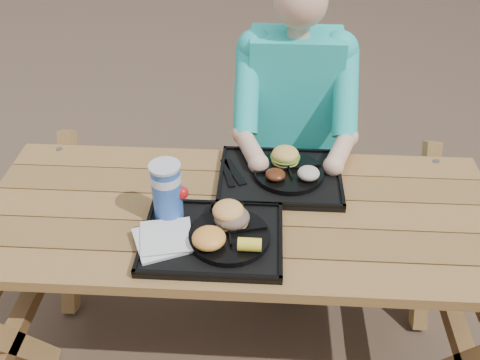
{
  "coord_description": "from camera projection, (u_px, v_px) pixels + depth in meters",
  "views": [
    {
      "loc": [
        0.08,
        -1.42,
        1.94
      ],
      "look_at": [
        0.0,
        0.0,
        0.88
      ],
      "focal_mm": 40.0,
      "sensor_mm": 36.0,
      "label": 1
    }
  ],
  "objects": [
    {
      "name": "plate_far",
      "position": [
        289.0,
        172.0,
        1.98
      ],
      "size": [
        0.26,
        0.26,
        0.02
      ],
      "primitive_type": "cylinder",
      "color": "black",
      "rests_on": "tray_far"
    },
    {
      "name": "diner",
      "position": [
        291.0,
        139.0,
        2.42
      ],
      "size": [
        0.48,
        0.84,
        1.28
      ],
      "primitive_type": null,
      "color": "#1CC7BE",
      "rests_on": "ground"
    },
    {
      "name": "condiment_bbq",
      "position": [
        217.0,
        210.0,
        1.8
      ],
      "size": [
        0.05,
        0.05,
        0.03
      ],
      "primitive_type": "cylinder",
      "color": "black",
      "rests_on": "tray_near"
    },
    {
      "name": "soda_cup",
      "position": [
        167.0,
        192.0,
        1.74
      ],
      "size": [
        0.1,
        0.1,
        0.2
      ],
      "primitive_type": "cylinder",
      "color": "#174AAC",
      "rests_on": "tray_near"
    },
    {
      "name": "condiment_mustard",
      "position": [
        236.0,
        208.0,
        1.8
      ],
      "size": [
        0.05,
        0.05,
        0.03
      ],
      "primitive_type": "cylinder",
      "color": "yellow",
      "rests_on": "tray_near"
    },
    {
      "name": "napkin_stack",
      "position": [
        162.0,
        239.0,
        1.69
      ],
      "size": [
        0.22,
        0.22,
        0.02
      ],
      "primitive_type": "cube",
      "rotation": [
        0.0,
        0.0,
        0.42
      ],
      "color": "silver",
      "rests_on": "tray_near"
    },
    {
      "name": "baked_beans",
      "position": [
        275.0,
        175.0,
        1.92
      ],
      "size": [
        0.07,
        0.07,
        0.03
      ],
      "primitive_type": "ellipsoid",
      "color": "#542310",
      "rests_on": "plate_far"
    },
    {
      "name": "plate_near",
      "position": [
        229.0,
        236.0,
        1.7
      ],
      "size": [
        0.26,
        0.26,
        0.02
      ],
      "primitive_type": "cylinder",
      "color": "black",
      "rests_on": "tray_near"
    },
    {
      "name": "mac_cheese",
      "position": [
        209.0,
        238.0,
        1.64
      ],
      "size": [
        0.11,
        0.11,
        0.05
      ],
      "primitive_type": "ellipsoid",
      "color": "#FCA842",
      "rests_on": "plate_near"
    },
    {
      "name": "sandwich",
      "position": [
        232.0,
        209.0,
        1.71
      ],
      "size": [
        0.11,
        0.11,
        0.11
      ],
      "primitive_type": null,
      "color": "#F5AA56",
      "rests_on": "plate_near"
    },
    {
      "name": "burger",
      "position": [
        286.0,
        151.0,
        1.99
      ],
      "size": [
        0.1,
        0.1,
        0.09
      ],
      "primitive_type": null,
      "color": "#E5B351",
      "rests_on": "plate_far"
    },
    {
      "name": "ground",
      "position": [
        240.0,
        343.0,
        2.3
      ],
      "size": [
        60.0,
        60.0,
        0.0
      ],
      "primitive_type": "plane",
      "color": "#999999",
      "rests_on": "ground"
    },
    {
      "name": "potato_salad",
      "position": [
        309.0,
        173.0,
        1.92
      ],
      "size": [
        0.08,
        0.08,
        0.04
      ],
      "primitive_type": "ellipsoid",
      "color": "beige",
      "rests_on": "plate_far"
    },
    {
      "name": "corn_cob",
      "position": [
        250.0,
        245.0,
        1.63
      ],
      "size": [
        0.07,
        0.07,
        0.04
      ],
      "primitive_type": null,
      "rotation": [
        0.0,
        0.0,
        -0.02
      ],
      "color": "yellow",
      "rests_on": "plate_near"
    },
    {
      "name": "tray_far",
      "position": [
        280.0,
        178.0,
        1.98
      ],
      "size": [
        0.45,
        0.35,
        0.02
      ],
      "primitive_type": "cube",
      "color": "black",
      "rests_on": "picnic_table"
    },
    {
      "name": "picnic_table",
      "position": [
        240.0,
        284.0,
        2.08
      ],
      "size": [
        1.8,
        1.49,
        0.75
      ],
      "primitive_type": null,
      "color": "#999999",
      "rests_on": "ground"
    },
    {
      "name": "cutlery_far",
      "position": [
        234.0,
        172.0,
        2.0
      ],
      "size": [
        0.1,
        0.17,
        0.01
      ],
      "primitive_type": "cube",
      "rotation": [
        0.0,
        0.0,
        0.44
      ],
      "color": "black",
      "rests_on": "tray_far"
    },
    {
      "name": "tray_near",
      "position": [
        213.0,
        239.0,
        1.72
      ],
      "size": [
        0.45,
        0.35,
        0.02
      ],
      "primitive_type": "cube",
      "color": "black",
      "rests_on": "picnic_table"
    }
  ]
}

